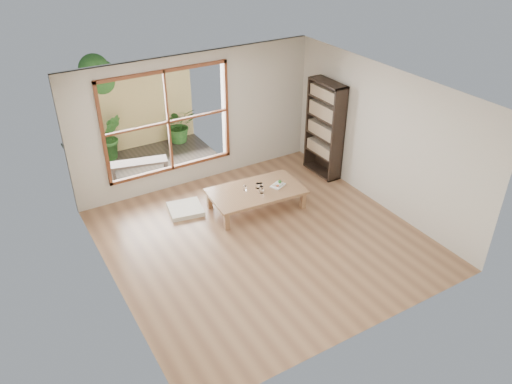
{
  "coord_description": "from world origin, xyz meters",
  "views": [
    {
      "loc": [
        -3.63,
        -5.88,
        5.06
      ],
      "look_at": [
        0.23,
        0.6,
        0.55
      ],
      "focal_mm": 35.0,
      "sensor_mm": 36.0,
      "label": 1
    }
  ],
  "objects_px": {
    "bookshelf": "(325,129)",
    "garden_bench": "(139,164)",
    "food_tray": "(278,185)",
    "low_table": "(256,192)"
  },
  "relations": [
    {
      "from": "low_table",
      "to": "food_tray",
      "type": "relative_size",
      "value": 5.44
    },
    {
      "from": "bookshelf",
      "to": "food_tray",
      "type": "relative_size",
      "value": 5.99
    },
    {
      "from": "food_tray",
      "to": "garden_bench",
      "type": "height_order",
      "value": "food_tray"
    },
    {
      "from": "low_table",
      "to": "garden_bench",
      "type": "height_order",
      "value": "garden_bench"
    },
    {
      "from": "bookshelf",
      "to": "garden_bench",
      "type": "relative_size",
      "value": 1.67
    },
    {
      "from": "low_table",
      "to": "garden_bench",
      "type": "distance_m",
      "value": 2.65
    },
    {
      "from": "low_table",
      "to": "garden_bench",
      "type": "xyz_separation_m",
      "value": [
        -1.47,
        2.2,
        -0.01
      ]
    },
    {
      "from": "low_table",
      "to": "garden_bench",
      "type": "relative_size",
      "value": 1.52
    },
    {
      "from": "garden_bench",
      "to": "low_table",
      "type": "bearing_deg",
      "value": -42.61
    },
    {
      "from": "garden_bench",
      "to": "food_tray",
      "type": "bearing_deg",
      "value": -36.21
    }
  ]
}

